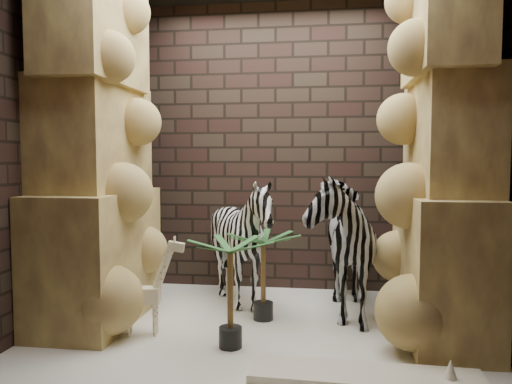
# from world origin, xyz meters

# --- Properties ---
(floor) EXTENTS (3.50, 3.50, 0.00)m
(floor) POSITION_xyz_m (0.00, 0.00, 0.00)
(floor) COLOR #EBE3C6
(floor) RESTS_ON ground
(wall_back) EXTENTS (3.50, 0.00, 3.50)m
(wall_back) POSITION_xyz_m (0.00, 1.25, 1.50)
(wall_back) COLOR black
(wall_back) RESTS_ON ground
(wall_front) EXTENTS (3.50, 0.00, 3.50)m
(wall_front) POSITION_xyz_m (0.00, -1.25, 1.50)
(wall_front) COLOR black
(wall_front) RESTS_ON ground
(wall_left) EXTENTS (0.00, 3.00, 3.00)m
(wall_left) POSITION_xyz_m (-1.75, 0.00, 1.50)
(wall_left) COLOR black
(wall_left) RESTS_ON ground
(wall_right) EXTENTS (0.00, 3.00, 3.00)m
(wall_right) POSITION_xyz_m (1.75, 0.00, 1.50)
(wall_right) COLOR black
(wall_right) RESTS_ON ground
(rock_pillar_left) EXTENTS (0.68, 1.30, 3.00)m
(rock_pillar_left) POSITION_xyz_m (-1.40, 0.00, 1.50)
(rock_pillar_left) COLOR #E5D06D
(rock_pillar_left) RESTS_ON floor
(rock_pillar_right) EXTENTS (0.58, 1.25, 3.00)m
(rock_pillar_right) POSITION_xyz_m (1.42, 0.00, 1.50)
(rock_pillar_right) COLOR #E5D06D
(rock_pillar_right) RESTS_ON floor
(zebra_right) EXTENTS (0.78, 1.30, 1.48)m
(zebra_right) POSITION_xyz_m (0.62, 0.47, 0.74)
(zebra_right) COLOR white
(zebra_right) RESTS_ON floor
(zebra_left) EXTENTS (1.21, 1.39, 1.09)m
(zebra_left) POSITION_xyz_m (-0.24, 0.54, 0.54)
(zebra_left) COLOR white
(zebra_left) RESTS_ON floor
(giraffe_toy) EXTENTS (0.43, 0.20, 0.80)m
(giraffe_toy) POSITION_xyz_m (-0.89, -0.29, 0.40)
(giraffe_toy) COLOR #F5EABD
(giraffe_toy) RESTS_ON floor
(palm_front) EXTENTS (0.36, 0.36, 0.77)m
(palm_front) POSITION_xyz_m (0.00, 0.20, 0.38)
(palm_front) COLOR #0D411C
(palm_front) RESTS_ON floor
(palm_back) EXTENTS (0.36, 0.36, 0.81)m
(palm_back) POSITION_xyz_m (-0.16, -0.45, 0.41)
(palm_back) COLOR #0D411C
(palm_back) RESTS_ON floor
(surfboard) EXTENTS (1.45, 0.41, 0.05)m
(surfboard) POSITION_xyz_m (0.77, -0.86, 0.03)
(surfboard) COLOR #F3E7C5
(surfboard) RESTS_ON floor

